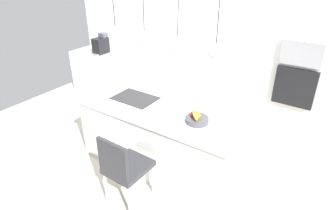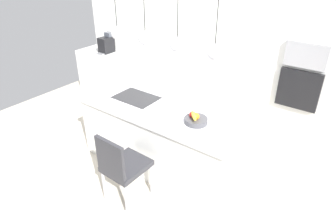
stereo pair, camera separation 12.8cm
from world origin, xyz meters
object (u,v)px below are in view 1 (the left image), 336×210
object	(u,v)px
coffee_machine	(101,45)
oven	(295,87)
fruit_bowl	(197,119)
chair_near	(124,167)
microwave	(302,53)

from	to	relation	value
coffee_machine	oven	world-z (taller)	coffee_machine
fruit_bowl	coffee_machine	distance (m)	3.18
fruit_bowl	oven	size ratio (longest dim) A/B	0.46
fruit_bowl	oven	xyz separation A→B (m)	(0.68, 1.67, -0.07)
oven	chair_near	xyz separation A→B (m)	(-1.18, -2.36, -0.36)
microwave	oven	bearing A→B (deg)	0.00
oven	microwave	bearing A→B (deg)	0.00
coffee_machine	microwave	distance (m)	3.58
fruit_bowl	coffee_machine	size ratio (longest dim) A/B	0.68
chair_near	coffee_machine	bearing A→B (deg)	139.07
chair_near	microwave	bearing A→B (deg)	63.51
oven	fruit_bowl	bearing A→B (deg)	-112.13
fruit_bowl	microwave	bearing A→B (deg)	67.87
oven	chair_near	distance (m)	2.66
fruit_bowl	chair_near	bearing A→B (deg)	-125.79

